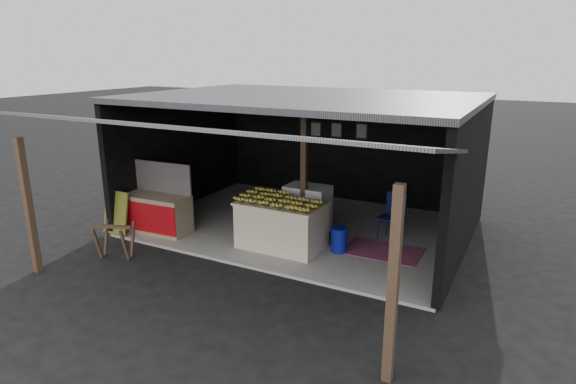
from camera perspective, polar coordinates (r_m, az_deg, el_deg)
The scene contains 13 objects.
ground at distance 9.18m, azimuth -5.15°, elevation -8.95°, with size 80.00×80.00×0.00m, color black.
concrete_slab at distance 11.18m, azimuth 1.81°, elevation -4.05°, with size 7.00×5.00×0.06m, color gray.
shophouse at distance 10.93m, azimuth 2.64°, elevation 6.71°, with size 7.40×7.29×3.02m.
banana_table at distance 9.76m, azimuth -0.76°, elevation -3.89°, with size 1.73×1.07×0.96m.
banana_pile at distance 9.58m, azimuth -0.77°, elevation -0.68°, with size 1.60×0.96×0.19m, color yellow, non-canonical shape.
white_crate at distance 10.59m, azimuth 2.31°, elevation -2.03°, with size 0.95×0.66×1.05m.
neighbor_stall at distance 11.01m, azimuth -15.21°, elevation -2.24°, with size 1.51×0.75×1.52m.
green_signboard at distance 11.16m, azimuth -19.72°, elevation -2.31°, with size 0.63×0.04×0.95m, color black.
sawhorse at distance 9.99m, azimuth -19.83°, elevation -5.08°, with size 0.77×0.77×0.68m.
water_barrel at distance 9.67m, azimuth 6.08°, elevation -5.72°, with size 0.32×0.32×0.47m, color #0C158C.
plastic_chair at distance 10.43m, azimuth 12.41°, elevation -2.38°, with size 0.55×0.55×0.98m.
magenta_rug at distance 9.91m, azimuth 11.17°, elevation -6.85°, with size 1.50×1.00×0.01m, color #7D1B52.
picture_frames at distance 12.91m, azimuth 5.92°, elevation 7.31°, with size 1.62×0.04×0.46m.
Camera 1 is at (4.58, -6.95, 3.86)m, focal length 30.00 mm.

